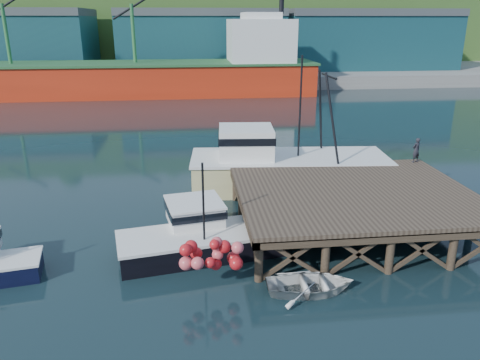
{
  "coord_description": "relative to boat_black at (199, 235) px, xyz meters",
  "views": [
    {
      "loc": [
        -2.95,
        -21.78,
        10.45
      ],
      "look_at": [
        -0.22,
        2.0,
        2.21
      ],
      "focal_mm": 35.0,
      "sensor_mm": 36.0,
      "label": 1
    }
  ],
  "objects": [
    {
      "name": "cargo_ship",
      "position": [
        -5.89,
        49.74,
        2.45
      ],
      "size": [
        55.5,
        10.0,
        13.75
      ],
      "color": "red",
      "rests_on": "ground"
    },
    {
      "name": "wharf",
      "position": [
        8.08,
        1.56,
        1.08
      ],
      "size": [
        12.0,
        10.0,
        2.62
      ],
      "color": "brown",
      "rests_on": "ground"
    },
    {
      "name": "hillside",
      "position": [
        2.58,
        101.74,
        10.14
      ],
      "size": [
        220.0,
        50.0,
        22.0
      ],
      "primitive_type": "cube",
      "color": "#2D511E",
      "rests_on": "ground"
    },
    {
      "name": "far_quay",
      "position": [
        2.58,
        71.74,
        0.14
      ],
      "size": [
        160.0,
        40.0,
        2.0
      ],
      "primitive_type": "cube",
      "color": "gray",
      "rests_on": "ground"
    },
    {
      "name": "dockworker",
      "position": [
        13.48,
        6.14,
        2.03
      ],
      "size": [
        0.65,
        0.54,
        1.53
      ],
      "primitive_type": "imported",
      "rotation": [
        0.0,
        0.0,
        3.51
      ],
      "color": "black",
      "rests_on": "wharf"
    },
    {
      "name": "trawler",
      "position": [
        5.79,
        8.25,
        0.87
      ],
      "size": [
        12.89,
        5.48,
        8.42
      ],
      "rotation": [
        0.0,
        0.0,
        -0.08
      ],
      "color": "beige",
      "rests_on": "ground"
    },
    {
      "name": "warehouse_mid",
      "position": [
        2.58,
        66.74,
        5.64
      ],
      "size": [
        28.0,
        16.0,
        9.0
      ],
      "primitive_type": "cube",
      "color": "#184D51",
      "rests_on": "far_quay"
    },
    {
      "name": "warehouse_right",
      "position": [
        32.58,
        66.74,
        5.64
      ],
      "size": [
        30.0,
        16.0,
        9.0
      ],
      "primitive_type": "cube",
      "color": "#184D51",
      "rests_on": "far_quay"
    },
    {
      "name": "dinghy",
      "position": [
        4.32,
        -4.06,
        -0.49
      ],
      "size": [
        3.64,
        2.65,
        0.74
      ],
      "primitive_type": "imported",
      "rotation": [
        0.0,
        0.0,
        1.54
      ],
      "color": "silver",
      "rests_on": "ground"
    },
    {
      "name": "boat_black",
      "position": [
        0.0,
        0.0,
        0.0
      ],
      "size": [
        7.99,
        6.64,
        4.71
      ],
      "rotation": [
        0.0,
        0.0,
        0.18
      ],
      "color": "black",
      "rests_on": "ground"
    },
    {
      "name": "ground",
      "position": [
        2.58,
        1.74,
        -0.86
      ],
      "size": [
        300.0,
        300.0,
        0.0
      ],
      "primitive_type": "plane",
      "color": "black",
      "rests_on": "ground"
    }
  ]
}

